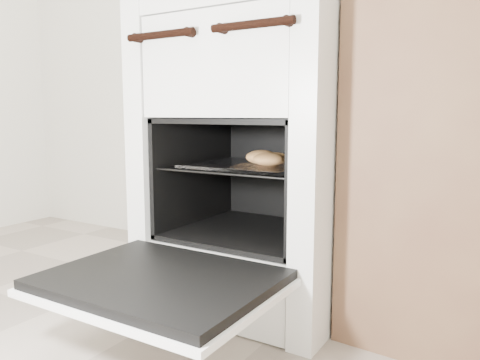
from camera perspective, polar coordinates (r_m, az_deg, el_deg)
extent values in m
cube|color=silver|center=(1.54, 3.17, 3.00)|extent=(0.62, 0.66, 0.95)
cylinder|color=black|center=(1.35, -9.73, 17.05)|extent=(0.23, 0.02, 0.02)
cylinder|color=black|center=(1.18, 1.43, 18.44)|extent=(0.23, 0.02, 0.02)
cube|color=black|center=(1.17, -9.70, -11.87)|extent=(0.53, 0.41, 0.02)
cube|color=silver|center=(1.17, -9.68, -12.72)|extent=(0.56, 0.43, 0.02)
cylinder|color=black|center=(1.60, -5.26, 2.11)|extent=(0.01, 0.43, 0.01)
cylinder|color=black|center=(1.38, 9.66, 1.10)|extent=(0.01, 0.43, 0.01)
cylinder|color=black|center=(1.30, -2.82, 0.79)|extent=(0.44, 0.01, 0.01)
cylinder|color=black|center=(1.66, 5.18, 2.33)|extent=(0.44, 0.01, 0.01)
cylinder|color=black|center=(1.57, -4.21, 2.04)|extent=(0.01, 0.41, 0.01)
cylinder|color=black|center=(1.54, -2.33, 1.92)|extent=(0.01, 0.41, 0.01)
cylinder|color=black|center=(1.51, -0.38, 1.79)|extent=(0.01, 0.41, 0.01)
cylinder|color=black|center=(1.48, 1.66, 1.65)|extent=(0.01, 0.41, 0.01)
cylinder|color=black|center=(1.45, 3.78, 1.51)|extent=(0.01, 0.41, 0.01)
cylinder|color=black|center=(1.42, 5.99, 1.36)|extent=(0.01, 0.41, 0.01)
cylinder|color=black|center=(1.39, 8.28, 1.20)|extent=(0.01, 0.41, 0.01)
cube|color=white|center=(1.46, 1.26, 1.82)|extent=(0.35, 0.31, 0.01)
ellipsoid|color=#BF824C|center=(1.45, 4.34, 2.65)|extent=(0.13, 0.13, 0.04)
ellipsoid|color=#BF824C|center=(1.40, 3.52, 2.54)|extent=(0.12, 0.12, 0.04)
ellipsoid|color=#BF824C|center=(1.45, 2.66, 2.82)|extent=(0.14, 0.14, 0.04)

